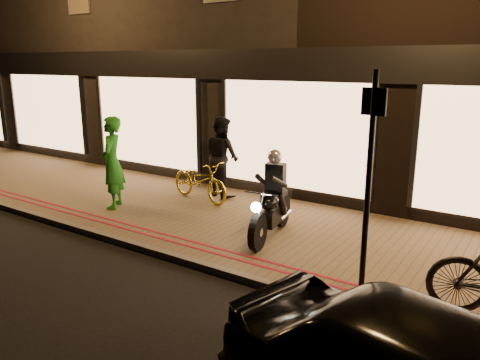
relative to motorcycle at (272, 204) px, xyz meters
name	(u,v)px	position (x,y,z in m)	size (l,w,h in m)	color
ground	(178,264)	(-0.80, -1.65, -0.73)	(90.00, 90.00, 0.00)	black
sidewalk	(245,226)	(-0.80, 0.35, -0.67)	(50.00, 4.00, 0.12)	brown
kerb_stone	(180,259)	(-0.80, -1.60, -0.67)	(50.00, 0.14, 0.12)	#59544C
red_kerb_lines	(199,246)	(-0.80, -1.10, -0.61)	(50.00, 0.26, 0.01)	maroon
building_row	(374,26)	(-0.80, 7.34, 3.51)	(48.00, 10.11, 8.50)	black
motorcycle	(272,204)	(0.00, 0.00, 0.00)	(0.67, 1.93, 1.59)	black
sign_post	(369,173)	(2.07, -1.07, 1.06)	(0.35, 0.11, 3.00)	black
bicycle_gold	(200,180)	(-2.53, 1.11, -0.15)	(0.62, 1.77, 0.93)	gold
person_green	(112,163)	(-3.74, -0.36, 0.38)	(0.72, 0.47, 1.98)	#217C21
person_dark	(222,157)	(-2.32, 1.68, 0.33)	(0.92, 0.71, 1.89)	black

